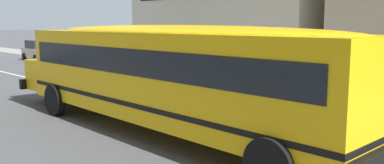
{
  "coord_description": "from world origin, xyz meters",
  "views": [
    {
      "loc": [
        10.79,
        -8.75,
        2.95
      ],
      "look_at": [
        2.47,
        -0.89,
        1.32
      ],
      "focal_mm": 38.28,
      "sensor_mm": 36.0,
      "label": 1
    }
  ],
  "objects_px": {
    "school_bus": "(163,69)",
    "parked_car_beige_near_corner": "(40,50)",
    "parked_car_dark_blue_beside_sign": "(80,55)",
    "parked_car_black_past_driveway": "(137,61)"
  },
  "relations": [
    {
      "from": "school_bus",
      "to": "parked_car_beige_near_corner",
      "type": "bearing_deg",
      "value": -15.54
    },
    {
      "from": "school_bus",
      "to": "parked_car_dark_blue_beside_sign",
      "type": "height_order",
      "value": "school_bus"
    },
    {
      "from": "school_bus",
      "to": "parked_car_beige_near_corner",
      "type": "xyz_separation_m",
      "value": [
        -23.85,
        6.74,
        -0.89
      ]
    },
    {
      "from": "school_bus",
      "to": "parked_car_black_past_driveway",
      "type": "relative_size",
      "value": 3.28
    },
    {
      "from": "school_bus",
      "to": "parked_car_black_past_driveway",
      "type": "distance_m",
      "value": 12.78
    },
    {
      "from": "school_bus",
      "to": "parked_car_black_past_driveway",
      "type": "bearing_deg",
      "value": -32.39
    },
    {
      "from": "school_bus",
      "to": "parked_car_beige_near_corner",
      "type": "height_order",
      "value": "school_bus"
    },
    {
      "from": "parked_car_beige_near_corner",
      "to": "parked_car_black_past_driveway",
      "type": "distance_m",
      "value": 13.11
    },
    {
      "from": "school_bus",
      "to": "parked_car_dark_blue_beside_sign",
      "type": "distance_m",
      "value": 18.4
    },
    {
      "from": "parked_car_dark_blue_beside_sign",
      "to": "parked_car_black_past_driveway",
      "type": "xyz_separation_m",
      "value": [
        6.38,
        0.19,
        0.0
      ]
    }
  ]
}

